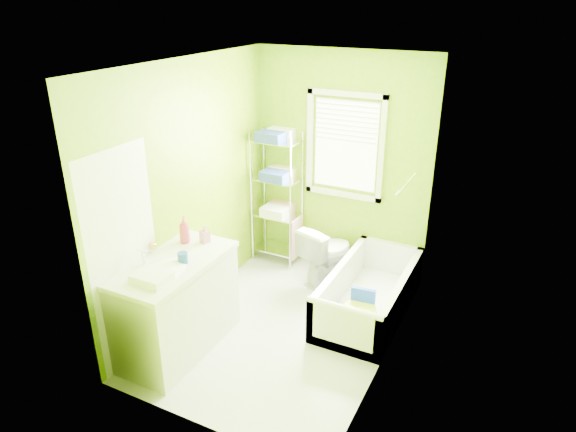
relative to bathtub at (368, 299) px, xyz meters
The scene contains 9 objects.
ground 0.94m from the bathtub, 137.21° to the right, with size 2.90×2.90×0.00m, color silver.
room_envelope 1.66m from the bathtub, 137.21° to the right, with size 2.14×2.94×2.62m.
window 1.77m from the bathtub, 128.23° to the left, with size 0.92×0.05×1.22m.
door 2.51m from the bathtub, 136.56° to the right, with size 0.09×0.80×2.00m.
right_wall_decor 1.37m from the bathtub, 61.09° to the right, with size 0.04×1.48×1.17m.
bathtub is the anchor object (origin of this frame).
toilet 0.81m from the bathtub, 146.51° to the left, with size 0.40×0.70×0.71m, color white.
vanity 2.00m from the bathtub, 136.31° to the right, with size 0.63×1.23×1.19m.
wire_shelf_unit 1.76m from the bathtub, 155.27° to the left, with size 0.57×0.45×1.68m.
Camera 1 is at (1.98, -3.87, 3.13)m, focal length 32.00 mm.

